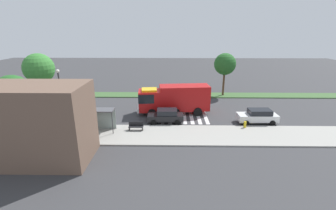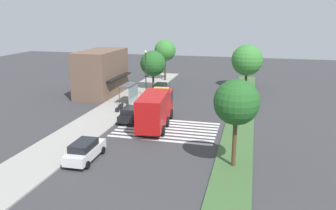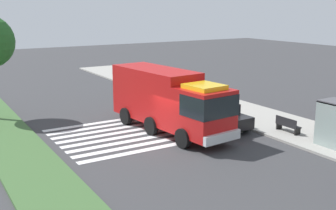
{
  "view_description": "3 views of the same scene",
  "coord_description": "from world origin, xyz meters",
  "px_view_note": "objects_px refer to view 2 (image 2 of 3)",
  "views": [
    {
      "loc": [
        -1.25,
        30.77,
        10.73
      ],
      "look_at": [
        -0.77,
        1.88,
        1.29
      ],
      "focal_mm": 25.1,
      "sensor_mm": 36.0,
      "label": 1
    },
    {
      "loc": [
        -35.18,
        -8.37,
        11.78
      ],
      "look_at": [
        0.69,
        0.62,
        1.8
      ],
      "focal_mm": 36.78,
      "sensor_mm": 36.0,
      "label": 2
    },
    {
      "loc": [
        19.29,
        -11.29,
        7.43
      ],
      "look_at": [
        -1.77,
        1.5,
        1.62
      ],
      "focal_mm": 44.31,
      "sensor_mm": 36.0,
      "label": 3
    }
  ],
  "objects_px": {
    "street_lamp": "(146,70)",
    "bus_stop_shelter": "(131,90)",
    "parked_car_west": "(85,150)",
    "sidewalk_tree_center": "(165,51)",
    "sidewalk_tree_west": "(153,64)",
    "fire_truck": "(156,107)",
    "parked_car_east": "(160,89)",
    "median_tree_far_west": "(236,103)",
    "median_tree_west": "(247,60)",
    "fire_hydrant": "(78,144)",
    "bench_near_shelter": "(120,107)",
    "parked_car_mid": "(131,114)"
  },
  "relations": [
    {
      "from": "bus_stop_shelter",
      "to": "street_lamp",
      "type": "relative_size",
      "value": 0.54
    },
    {
      "from": "fire_hydrant",
      "to": "median_tree_west",
      "type": "bearing_deg",
      "value": -24.31
    },
    {
      "from": "bench_near_shelter",
      "to": "median_tree_west",
      "type": "relative_size",
      "value": 0.23
    },
    {
      "from": "parked_car_west",
      "to": "bench_near_shelter",
      "type": "distance_m",
      "value": 14.34
    },
    {
      "from": "median_tree_west",
      "to": "fire_hydrant",
      "type": "bearing_deg",
      "value": 155.69
    },
    {
      "from": "parked_car_east",
      "to": "sidewalk_tree_west",
      "type": "bearing_deg",
      "value": 30.05
    },
    {
      "from": "parked_car_east",
      "to": "median_tree_west",
      "type": "bearing_deg",
      "value": -53.94
    },
    {
      "from": "parked_car_west",
      "to": "sidewalk_tree_center",
      "type": "height_order",
      "value": "sidewalk_tree_center"
    },
    {
      "from": "parked_car_mid",
      "to": "bus_stop_shelter",
      "type": "distance_m",
      "value": 7.72
    },
    {
      "from": "median_tree_far_west",
      "to": "sidewalk_tree_west",
      "type": "bearing_deg",
      "value": 28.86
    },
    {
      "from": "median_tree_far_west",
      "to": "parked_car_west",
      "type": "bearing_deg",
      "value": 97.96
    },
    {
      "from": "sidewalk_tree_west",
      "to": "street_lamp",
      "type": "bearing_deg",
      "value": -175.42
    },
    {
      "from": "bus_stop_shelter",
      "to": "sidewalk_tree_center",
      "type": "distance_m",
      "value": 16.95
    },
    {
      "from": "parked_car_west",
      "to": "sidewalk_tree_west",
      "type": "relative_size",
      "value": 0.78
    },
    {
      "from": "bench_near_shelter",
      "to": "sidewalk_tree_center",
      "type": "distance_m",
      "value": 21.13
    },
    {
      "from": "median_tree_far_west",
      "to": "sidewalk_tree_center",
      "type": "bearing_deg",
      "value": 23.11
    },
    {
      "from": "sidewalk_tree_west",
      "to": "fire_truck",
      "type": "bearing_deg",
      "value": -162.61
    },
    {
      "from": "sidewalk_tree_center",
      "to": "median_tree_west",
      "type": "relative_size",
      "value": 1.04
    },
    {
      "from": "parked_car_east",
      "to": "sidewalk_tree_west",
      "type": "height_order",
      "value": "sidewalk_tree_west"
    },
    {
      "from": "sidewalk_tree_west",
      "to": "sidewalk_tree_center",
      "type": "relative_size",
      "value": 0.84
    },
    {
      "from": "parked_car_mid",
      "to": "bench_near_shelter",
      "type": "distance_m",
      "value": 4.13
    },
    {
      "from": "fire_hydrant",
      "to": "sidewalk_tree_west",
      "type": "bearing_deg",
      "value": 1.13
    },
    {
      "from": "sidewalk_tree_west",
      "to": "parked_car_west",
      "type": "bearing_deg",
      "value": -175.38
    },
    {
      "from": "street_lamp",
      "to": "sidewalk_tree_center",
      "type": "xyz_separation_m",
      "value": [
        12.44,
        0.4,
        1.38
      ]
    },
    {
      "from": "bus_stop_shelter",
      "to": "sidewalk_tree_west",
      "type": "bearing_deg",
      "value": -2.38
    },
    {
      "from": "parked_car_east",
      "to": "sidewalk_tree_center",
      "type": "bearing_deg",
      "value": 11.13
    },
    {
      "from": "parked_car_mid",
      "to": "sidewalk_tree_west",
      "type": "distance_m",
      "value": 16.81
    },
    {
      "from": "bench_near_shelter",
      "to": "fire_hydrant",
      "type": "distance_m",
      "value": 12.17
    },
    {
      "from": "median_tree_west",
      "to": "fire_hydrant",
      "type": "height_order",
      "value": "median_tree_west"
    },
    {
      "from": "bus_stop_shelter",
      "to": "fire_truck",
      "type": "bearing_deg",
      "value": -144.35
    },
    {
      "from": "parked_car_mid",
      "to": "parked_car_east",
      "type": "bearing_deg",
      "value": -1.79
    },
    {
      "from": "sidewalk_tree_west",
      "to": "median_tree_west",
      "type": "distance_m",
      "value": 14.9
    },
    {
      "from": "fire_truck",
      "to": "sidewalk_tree_west",
      "type": "distance_m",
      "value": 18.1
    },
    {
      "from": "bench_near_shelter",
      "to": "sidewalk_tree_west",
      "type": "bearing_deg",
      "value": -1.71
    },
    {
      "from": "bus_stop_shelter",
      "to": "median_tree_far_west",
      "type": "xyz_separation_m",
      "value": [
        -16.44,
        -14.48,
        3.37
      ]
    },
    {
      "from": "street_lamp",
      "to": "sidewalk_tree_west",
      "type": "height_order",
      "value": "street_lamp"
    },
    {
      "from": "fire_truck",
      "to": "parked_car_west",
      "type": "distance_m",
      "value": 10.63
    },
    {
      "from": "parked_car_mid",
      "to": "bench_near_shelter",
      "type": "bearing_deg",
      "value": 37.21
    },
    {
      "from": "parked_car_west",
      "to": "parked_car_mid",
      "type": "bearing_deg",
      "value": -1.37
    },
    {
      "from": "street_lamp",
      "to": "bus_stop_shelter",
      "type": "bearing_deg",
      "value": 169.34
    },
    {
      "from": "fire_truck",
      "to": "bus_stop_shelter",
      "type": "xyz_separation_m",
      "value": [
        8.02,
        5.76,
        -0.17
      ]
    },
    {
      "from": "fire_truck",
      "to": "sidewalk_tree_west",
      "type": "relative_size",
      "value": 1.6
    },
    {
      "from": "fire_truck",
      "to": "bus_stop_shelter",
      "type": "height_order",
      "value": "fire_truck"
    },
    {
      "from": "street_lamp",
      "to": "bench_near_shelter",
      "type": "bearing_deg",
      "value": 174.44
    },
    {
      "from": "sidewalk_tree_west",
      "to": "sidewalk_tree_center",
      "type": "xyz_separation_m",
      "value": [
        7.45,
        0.0,
        1.24
      ]
    },
    {
      "from": "bus_stop_shelter",
      "to": "median_tree_far_west",
      "type": "height_order",
      "value": "median_tree_far_west"
    },
    {
      "from": "fire_truck",
      "to": "sidewalk_tree_center",
      "type": "relative_size",
      "value": 1.34
    },
    {
      "from": "median_tree_west",
      "to": "sidewalk_tree_west",
      "type": "bearing_deg",
      "value": 108.89
    },
    {
      "from": "parked_car_west",
      "to": "median_tree_far_west",
      "type": "distance_m",
      "value": 12.79
    },
    {
      "from": "street_lamp",
      "to": "median_tree_far_west",
      "type": "relative_size",
      "value": 0.94
    }
  ]
}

